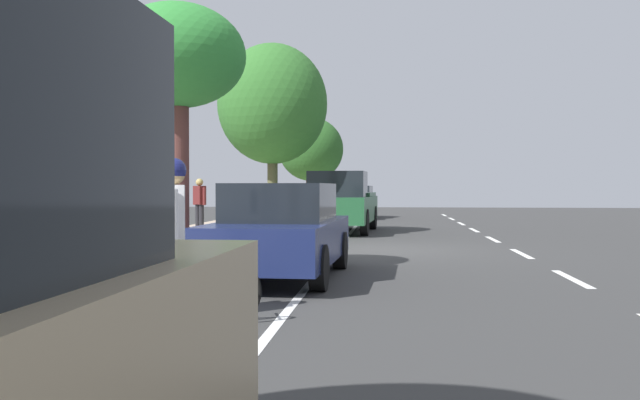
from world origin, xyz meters
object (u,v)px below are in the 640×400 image
object	(u,v)px
bicycle_at_curb	(179,291)
street_tree_near_cyclist	(311,150)
street_tree_mid_block	(272,104)
parked_sedan_dark_blue_mid	(281,231)
pedestrian_on_phone	(200,201)
parked_pickup_green_second	(341,204)
street_tree_far_end	(177,61)
parked_sedan_white_nearest	(355,202)
fire_hydrant	(249,227)
cyclist_with_backpack	(172,220)

from	to	relation	value
bicycle_at_curb	street_tree_near_cyclist	world-z (taller)	street_tree_near_cyclist
bicycle_at_curb	street_tree_mid_block	world-z (taller)	street_tree_mid_block
bicycle_at_curb	parked_sedan_dark_blue_mid	bearing A→B (deg)	-96.70
street_tree_near_cyclist	pedestrian_on_phone	distance (m)	11.67
pedestrian_on_phone	parked_pickup_green_second	bearing A→B (deg)	-153.58
street_tree_near_cyclist	street_tree_far_end	size ratio (longest dim) A/B	1.03
parked_sedan_white_nearest	street_tree_far_end	world-z (taller)	street_tree_far_end
bicycle_at_curb	parked_sedan_white_nearest	bearing A→B (deg)	-91.45
fire_hydrant	parked_sedan_dark_blue_mid	bearing A→B (deg)	107.99
bicycle_at_curb	pedestrian_on_phone	bearing A→B (deg)	-75.60
street_tree_far_end	street_tree_mid_block	bearing A→B (deg)	-90.00
street_tree_mid_block	bicycle_at_curb	bearing A→B (deg)	95.37
parked_sedan_white_nearest	parked_sedan_dark_blue_mid	world-z (taller)	same
parked_pickup_green_second	cyclist_with_backpack	distance (m)	14.96
bicycle_at_curb	pedestrian_on_phone	distance (m)	13.78
street_tree_mid_block	street_tree_far_end	bearing A→B (deg)	90.00
street_tree_near_cyclist	fire_hydrant	world-z (taller)	street_tree_near_cyclist
parked_pickup_green_second	street_tree_mid_block	bearing A→B (deg)	37.05
parked_sedan_white_nearest	street_tree_far_end	xyz separation A→B (m)	(1.95, 21.39, 2.80)
pedestrian_on_phone	fire_hydrant	distance (m)	5.77
pedestrian_on_phone	cyclist_with_backpack	bearing A→B (deg)	103.95
fire_hydrant	street_tree_mid_block	bearing A→B (deg)	-85.90
street_tree_near_cyclist	street_tree_far_end	world-z (taller)	street_tree_near_cyclist
street_tree_near_cyclist	cyclist_with_backpack	bearing A→B (deg)	92.56
pedestrian_on_phone	bicycle_at_curb	bearing A→B (deg)	104.40
parked_pickup_green_second	fire_hydrant	world-z (taller)	parked_pickup_green_second
parked_pickup_green_second	pedestrian_on_phone	world-z (taller)	parked_pickup_green_second
street_tree_near_cyclist	street_tree_far_end	distance (m)	20.41
cyclist_with_backpack	street_tree_near_cyclist	xyz separation A→B (m)	(1.08, -24.17, 2.05)
parked_pickup_green_second	parked_sedan_dark_blue_mid	size ratio (longest dim) A/B	1.21
street_tree_far_end	bicycle_at_curb	bearing A→B (deg)	107.23
bicycle_at_curb	fire_hydrant	xyz separation A→B (m)	(0.89, -8.17, 0.22)
parked_sedan_white_nearest	parked_sedan_dark_blue_mid	distance (m)	21.61
parked_pickup_green_second	bicycle_at_curb	size ratio (longest dim) A/B	3.25
cyclist_with_backpack	street_tree_mid_block	distance (m)	13.78
parked_sedan_dark_blue_mid	bicycle_at_curb	size ratio (longest dim) A/B	2.69
parked_sedan_white_nearest	bicycle_at_curb	world-z (taller)	parked_sedan_white_nearest
parked_sedan_white_nearest	cyclist_with_backpack	world-z (taller)	cyclist_with_backpack
parked_pickup_green_second	street_tree_near_cyclist	world-z (taller)	street_tree_near_cyclist
street_tree_far_end	parked_sedan_dark_blue_mid	bearing A→B (deg)	172.72
parked_sedan_white_nearest	parked_pickup_green_second	bearing A→B (deg)	90.21
street_tree_mid_block	pedestrian_on_phone	size ratio (longest dim) A/B	3.63
cyclist_with_backpack	pedestrian_on_phone	bearing A→B (deg)	-76.05
parked_sedan_white_nearest	parked_pickup_green_second	size ratio (longest dim) A/B	0.83
parked_sedan_dark_blue_mid	street_tree_near_cyclist	xyz separation A→B (m)	(1.77, -20.64, 2.40)
parked_pickup_green_second	street_tree_far_end	xyz separation A→B (m)	(1.99, 11.17, 2.65)
street_tree_mid_block	street_tree_far_end	distance (m)	9.68
parked_sedan_white_nearest	street_tree_far_end	bearing A→B (deg)	84.79
street_tree_far_end	fire_hydrant	world-z (taller)	street_tree_far_end
parked_pickup_green_second	fire_hydrant	xyz separation A→B (m)	(1.58, 7.20, -0.32)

